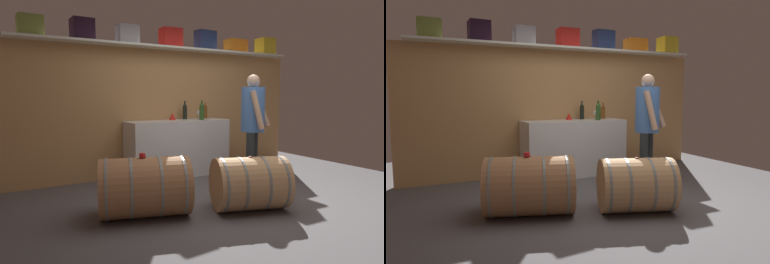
% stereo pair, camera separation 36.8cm
% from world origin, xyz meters
% --- Properties ---
extents(ground_plane, '(6.35, 7.32, 0.02)m').
position_xyz_m(ground_plane, '(0.00, 0.51, -0.01)').
color(ground_plane, '#545254').
extents(back_wall_panel, '(5.15, 0.10, 2.04)m').
position_xyz_m(back_wall_panel, '(0.00, 2.06, 1.02)').
color(back_wall_panel, tan).
rests_on(back_wall_panel, ground).
extents(high_shelf_board, '(4.74, 0.40, 0.03)m').
position_xyz_m(high_shelf_board, '(0.00, 1.91, 2.06)').
color(high_shelf_board, silver).
rests_on(high_shelf_board, back_wall_panel).
extents(toolcase_olive, '(0.32, 0.26, 0.27)m').
position_xyz_m(toolcase_olive, '(-2.03, 1.91, 2.21)').
color(toolcase_olive, olive).
rests_on(toolcase_olive, high_shelf_board).
extents(toolcase_black, '(0.30, 0.29, 0.30)m').
position_xyz_m(toolcase_black, '(-1.37, 1.91, 2.22)').
color(toolcase_black, black).
rests_on(toolcase_black, high_shelf_board).
extents(toolcase_grey, '(0.31, 0.25, 0.27)m').
position_xyz_m(toolcase_grey, '(-0.70, 1.91, 2.21)').
color(toolcase_grey, gray).
rests_on(toolcase_grey, high_shelf_board).
extents(toolcase_red, '(0.34, 0.27, 0.30)m').
position_xyz_m(toolcase_red, '(0.03, 1.91, 2.22)').
color(toolcase_red, red).
rests_on(toolcase_red, high_shelf_board).
extents(toolcase_navy, '(0.36, 0.23, 0.32)m').
position_xyz_m(toolcase_navy, '(0.69, 1.91, 2.23)').
color(toolcase_navy, navy).
rests_on(toolcase_navy, high_shelf_board).
extents(toolcase_orange, '(0.38, 0.28, 0.23)m').
position_xyz_m(toolcase_orange, '(1.35, 1.91, 2.19)').
color(toolcase_orange, orange).
rests_on(toolcase_orange, high_shelf_board).
extents(toolcase_yellow, '(0.31, 0.30, 0.31)m').
position_xyz_m(toolcase_yellow, '(2.06, 1.91, 2.23)').
color(toolcase_yellow, yellow).
rests_on(toolcase_yellow, high_shelf_board).
extents(work_cabinet, '(1.67, 0.54, 0.90)m').
position_xyz_m(work_cabinet, '(0.06, 1.73, 0.45)').
color(work_cabinet, white).
rests_on(work_cabinet, ground).
extents(wine_bottle_dark, '(0.07, 0.07, 0.31)m').
position_xyz_m(wine_bottle_dark, '(0.27, 1.88, 1.03)').
color(wine_bottle_dark, black).
rests_on(wine_bottle_dark, work_cabinet).
extents(wine_bottle_green, '(0.08, 0.08, 0.32)m').
position_xyz_m(wine_bottle_green, '(0.42, 1.59, 1.04)').
color(wine_bottle_green, '#325C26').
rests_on(wine_bottle_green, work_cabinet).
extents(wine_bottle_amber, '(0.07, 0.07, 0.27)m').
position_xyz_m(wine_bottle_amber, '(0.68, 1.89, 1.02)').
color(wine_bottle_amber, brown).
rests_on(wine_bottle_amber, work_cabinet).
extents(wine_glass, '(0.08, 0.08, 0.15)m').
position_xyz_m(wine_glass, '(0.45, 1.72, 1.01)').
color(wine_glass, white).
rests_on(wine_glass, work_cabinet).
extents(red_funnel, '(0.11, 0.11, 0.11)m').
position_xyz_m(red_funnel, '(0.03, 1.86, 0.96)').
color(red_funnel, red).
rests_on(red_funnel, work_cabinet).
extents(wine_barrel_near, '(1.10, 0.90, 0.66)m').
position_xyz_m(wine_barrel_near, '(-1.16, 0.24, 0.32)').
color(wine_barrel_near, '#9D6A42').
rests_on(wine_barrel_near, ground).
extents(wine_barrel_far, '(0.96, 0.83, 0.62)m').
position_xyz_m(wine_barrel_far, '(-0.04, -0.17, 0.31)').
color(wine_barrel_far, tan).
rests_on(wine_barrel_far, ground).
extents(tasting_cup, '(0.06, 0.06, 0.04)m').
position_xyz_m(tasting_cup, '(-1.18, 0.24, 0.67)').
color(tasting_cup, red).
rests_on(tasting_cup, wine_barrel_near).
extents(winemaker_pouring, '(0.51, 0.48, 1.60)m').
position_xyz_m(winemaker_pouring, '(0.74, 0.69, 0.98)').
color(winemaker_pouring, '#2C3234').
rests_on(winemaker_pouring, ground).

